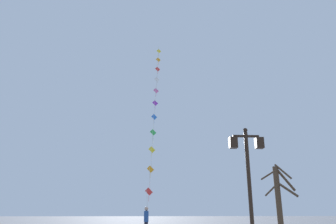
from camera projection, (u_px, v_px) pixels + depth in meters
twin_lantern_lamp_post at (248, 164)px, 11.39m from camera, size 1.25×0.28×4.41m
kite_train at (155, 108)px, 28.53m from camera, size 1.34×12.47×19.33m
kite_flyer at (146, 221)px, 18.41m from camera, size 0.26×0.61×1.71m
bare_tree at (279, 198)px, 17.44m from camera, size 1.54×1.69×4.01m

